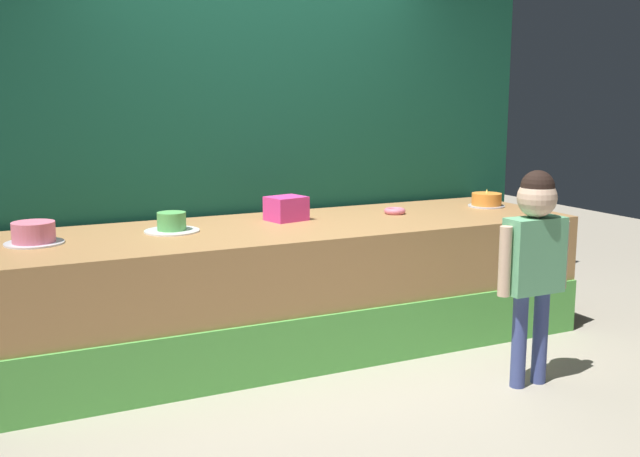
% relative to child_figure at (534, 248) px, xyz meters
% --- Properties ---
extents(ground_plane, '(12.00, 12.00, 0.00)m').
position_rel_child_figure_xyz_m(ground_plane, '(-0.88, 0.64, -0.78)').
color(ground_plane, '#ADA38E').
extents(stage_platform, '(3.65, 1.11, 0.79)m').
position_rel_child_figure_xyz_m(stage_platform, '(-0.88, 1.18, -0.38)').
color(stage_platform, '#B27F4C').
rests_on(stage_platform, ground_plane).
extents(curtain_backdrop, '(4.29, 0.08, 3.18)m').
position_rel_child_figure_xyz_m(curtain_backdrop, '(-0.88, 1.83, 0.81)').
color(curtain_backdrop, '#144C38').
rests_on(curtain_backdrop, ground_plane).
extents(child_figure, '(0.46, 0.21, 1.20)m').
position_rel_child_figure_xyz_m(child_figure, '(0.00, 0.00, 0.00)').
color(child_figure, '#3F4C8C').
rests_on(child_figure, ground_plane).
extents(pink_box, '(0.27, 0.24, 0.16)m').
position_rel_child_figure_xyz_m(pink_box, '(-0.88, 1.35, 0.09)').
color(pink_box, '#EE3C9A').
rests_on(pink_box, stage_platform).
extents(donut, '(0.15, 0.15, 0.04)m').
position_rel_child_figure_xyz_m(donut, '(-0.11, 1.27, 0.04)').
color(donut, pink).
rests_on(donut, stage_platform).
extents(cake_left, '(0.32, 0.32, 0.12)m').
position_rel_child_figure_xyz_m(cake_left, '(-2.43, 1.23, 0.07)').
color(cake_left, silver).
rests_on(cake_left, stage_platform).
extents(cake_center, '(0.33, 0.33, 0.12)m').
position_rel_child_figure_xyz_m(cake_center, '(-1.66, 1.27, 0.06)').
color(cake_center, white).
rests_on(cake_center, stage_platform).
extents(cake_right, '(0.27, 0.27, 0.13)m').
position_rel_child_figure_xyz_m(cake_right, '(0.67, 1.26, 0.06)').
color(cake_right, silver).
rests_on(cake_right, stage_platform).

